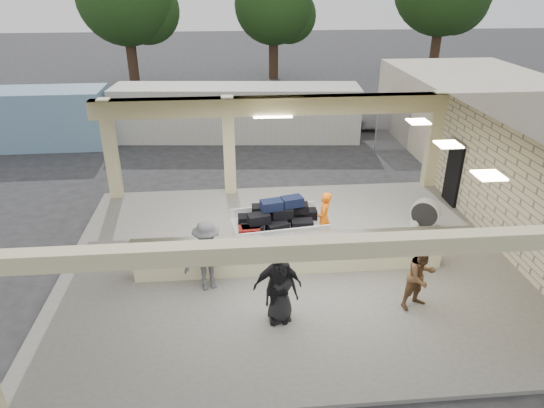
{
  "coord_description": "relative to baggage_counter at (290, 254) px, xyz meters",
  "views": [
    {
      "loc": [
        -1.44,
        -11.26,
        7.2
      ],
      "look_at": [
        -0.35,
        1.0,
        1.34
      ],
      "focal_mm": 32.0,
      "sensor_mm": 36.0,
      "label": 1
    }
  ],
  "objects": [
    {
      "name": "ground",
      "position": [
        0.0,
        0.5,
        -0.59
      ],
      "size": [
        120.0,
        120.0,
        0.0
      ],
      "primitive_type": "plane",
      "color": "#252527",
      "rests_on": "ground"
    },
    {
      "name": "pavilion",
      "position": [
        0.21,
        1.16,
        0.76
      ],
      "size": [
        12.01,
        10.0,
        3.55
      ],
      "color": "slate",
      "rests_on": "ground"
    },
    {
      "name": "baggage_counter",
      "position": [
        0.0,
        0.0,
        0.0
      ],
      "size": [
        8.2,
        0.58,
        0.98
      ],
      "color": "beige",
      "rests_on": "pavilion"
    },
    {
      "name": "luggage_cart",
      "position": [
        -0.22,
        1.26,
        0.32
      ],
      "size": [
        2.7,
        1.88,
        1.47
      ],
      "rotation": [
        0.0,
        0.0,
        0.13
      ],
      "color": "silver",
      "rests_on": "pavilion"
    },
    {
      "name": "drum_fan",
      "position": [
        4.37,
        1.91,
        0.04
      ],
      "size": [
        0.89,
        0.74,
        0.98
      ],
      "rotation": [
        0.0,
        0.0,
        -0.59
      ],
      "color": "silver",
      "rests_on": "pavilion"
    },
    {
      "name": "baggage_handler",
      "position": [
        1.12,
        1.29,
        0.32
      ],
      "size": [
        0.5,
        0.66,
        1.62
      ],
      "primitive_type": "imported",
      "rotation": [
        0.0,
        0.0,
        4.38
      ],
      "color": "orange",
      "rests_on": "pavilion"
    },
    {
      "name": "passenger_a",
      "position": [
        2.79,
        -1.79,
        0.34
      ],
      "size": [
        0.87,
        0.62,
        1.64
      ],
      "primitive_type": "imported",
      "rotation": [
        0.0,
        0.0,
        0.38
      ],
      "color": "brown",
      "rests_on": "pavilion"
    },
    {
      "name": "passenger_b",
      "position": [
        -0.54,
        -2.02,
        0.43
      ],
      "size": [
        1.09,
        0.45,
        1.82
      ],
      "primitive_type": "imported",
      "rotation": [
        0.0,
        0.0,
        0.06
      ],
      "color": "black",
      "rests_on": "pavilion"
    },
    {
      "name": "passenger_c",
      "position": [
        -2.11,
        -0.61,
        0.43
      ],
      "size": [
        1.25,
        0.74,
        1.83
      ],
      "primitive_type": "imported",
      "rotation": [
        0.0,
        0.0,
        0.3
      ],
      "color": "#48474C",
      "rests_on": "pavilion"
    },
    {
      "name": "passenger_d",
      "position": [
        -0.46,
        -1.96,
        0.31
      ],
      "size": [
        0.83,
        0.51,
        1.59
      ],
      "primitive_type": "imported",
      "rotation": [
        0.0,
        0.0,
        0.26
      ],
      "color": "black",
      "rests_on": "pavilion"
    },
    {
      "name": "car_white_a",
      "position": [
        6.76,
        13.09,
        0.18
      ],
      "size": [
        5.75,
        3.47,
        1.54
      ],
      "primitive_type": "imported",
      "rotation": [
        0.0,
        0.0,
        1.39
      ],
      "color": "white",
      "rests_on": "ground"
    },
    {
      "name": "car_white_b",
      "position": [
        12.33,
        14.8,
        0.06
      ],
      "size": [
        4.38,
        2.51,
        1.3
      ],
      "primitive_type": "imported",
      "rotation": [
        0.0,
        0.0,
        1.32
      ],
      "color": "white",
      "rests_on": "ground"
    },
    {
      "name": "car_dark",
      "position": [
        4.35,
        16.23,
        0.2
      ],
      "size": [
        4.63,
        4.39,
        1.57
      ],
      "primitive_type": "imported",
      "rotation": [
        0.0,
        0.0,
        0.84
      ],
      "color": "black",
      "rests_on": "ground"
    },
    {
      "name": "container_white",
      "position": [
        -1.1,
        11.9,
        0.66
      ],
      "size": [
        11.65,
        3.31,
        2.49
      ],
      "primitive_type": "cube",
      "rotation": [
        0.0,
        0.0,
        -0.09
      ],
      "color": "silver",
      "rests_on": "ground"
    },
    {
      "name": "fence",
      "position": [
        11.0,
        9.5,
        0.47
      ],
      "size": [
        12.06,
        0.06,
        2.03
      ],
      "color": "gray",
      "rests_on": "ground"
    },
    {
      "name": "tree_left",
      "position": [
        -7.68,
        24.66,
        5.0
      ],
      "size": [
        6.6,
        6.3,
        9.0
      ],
      "color": "#382619",
      "rests_on": "ground"
    },
    {
      "name": "tree_mid",
      "position": [
        2.32,
        26.66,
        4.38
      ],
      "size": [
        6.0,
        5.6,
        8.0
      ],
      "color": "#382619",
      "rests_on": "ground"
    },
    {
      "name": "adjacent_building",
      "position": [
        9.5,
        10.5,
        1.01
      ],
      "size": [
        6.0,
        8.0,
        3.2
      ],
      "primitive_type": "cube",
      "color": "beige",
      "rests_on": "ground"
    }
  ]
}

